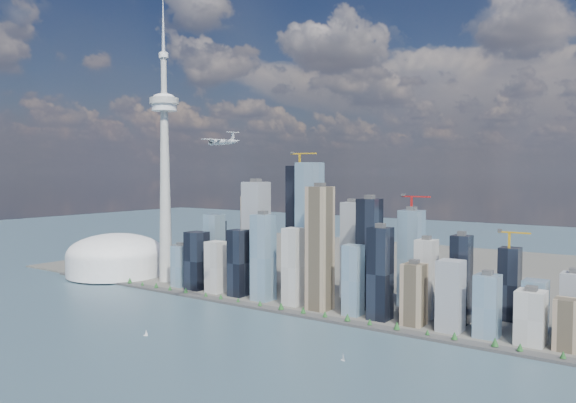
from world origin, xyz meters
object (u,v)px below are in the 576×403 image
Objects in this scene: needle_tower at (165,163)px; sailboat_west at (146,334)px; dome_stadium at (116,257)px; airplane at (222,142)px; sailboat_east at (343,358)px.

needle_tower is 432.11m from sailboat_west.
airplane is (447.08, -166.61, 219.91)m from dome_stadium.
sailboat_east is at bearing -16.28° from dome_stadium.
needle_tower is 355.03m from airplane.
sailboat_east is (652.99, -190.76, -36.48)m from dome_stadium.
sailboat_east is (512.99, -200.76, -232.88)m from needle_tower.
sailboat_east is (263.52, 64.26, 0.04)m from sailboat_west.
airplane is 7.19× the size of sailboat_east.
dome_stadium is 21.68× the size of sailboat_east.
sailboat_west is at bearing -46.73° from needle_tower.
needle_tower is 2.75× the size of dome_stadium.
dome_stadium is at bearing 172.93° from airplane.
dome_stadium is 3.02× the size of airplane.
dome_stadium is 21.96× the size of sailboat_west.
sailboat_west is at bearing -33.22° from dome_stadium.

